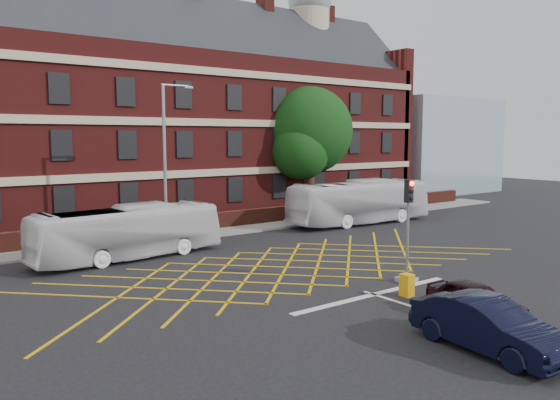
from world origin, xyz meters
TOP-DOWN VIEW (x-y plane):
  - ground at (0.00, 0.00)m, footprint 120.00×120.00m
  - victorian_building at (0.25, 22.00)m, footprint 51.00×12.17m
  - boundary_wall at (0.00, 13.00)m, footprint 56.00×0.50m
  - far_pavement at (0.00, 12.00)m, footprint 60.00×3.00m
  - glass_block at (34.00, 21.00)m, footprint 14.00×10.00m
  - box_junction_hatching at (0.00, 2.00)m, footprint 8.22×8.22m
  - stop_line at (0.00, -3.50)m, footprint 8.00×0.30m
  - centre_line at (0.00, -10.00)m, footprint 0.15×14.00m
  - bus_left at (-5.13, 8.10)m, footprint 9.70×3.07m
  - bus_right at (11.83, 9.07)m, footprint 11.07×3.31m
  - car_navy at (-1.50, -9.26)m, footprint 1.90×4.64m
  - car_maroon at (0.85, -7.32)m, footprint 1.52×3.51m
  - deciduous_tree at (12.87, 15.87)m, footprint 7.32×6.92m
  - traffic_light_near at (2.45, -3.03)m, footprint 0.70×0.70m
  - street_lamp at (-2.18, 9.96)m, footprint 2.25×1.00m
  - utility_cabinet at (0.85, -4.38)m, footprint 0.40×0.44m

SIDE VIEW (x-z plane):
  - ground at x=0.00m, z-range 0.00..0.00m
  - box_junction_hatching at x=0.00m, z-range 0.00..0.02m
  - stop_line at x=0.00m, z-range 0.00..0.02m
  - centre_line at x=0.00m, z-range 0.00..0.02m
  - far_pavement at x=0.00m, z-range 0.00..0.12m
  - utility_cabinet at x=0.85m, z-range 0.00..0.86m
  - boundary_wall at x=0.00m, z-range 0.00..1.10m
  - car_maroon at x=0.85m, z-range 0.00..1.18m
  - car_navy at x=-1.50m, z-range 0.00..1.50m
  - bus_left at x=-5.13m, z-range 0.00..2.66m
  - bus_right at x=11.83m, z-range 0.00..3.04m
  - traffic_light_near at x=2.45m, z-range -0.37..3.90m
  - street_lamp at x=-2.18m, z-range -1.39..7.45m
  - glass_block at x=34.00m, z-range 0.00..10.00m
  - deciduous_tree at x=12.87m, z-range 1.03..11.00m
  - victorian_building at x=0.25m, z-range -2.36..18.04m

